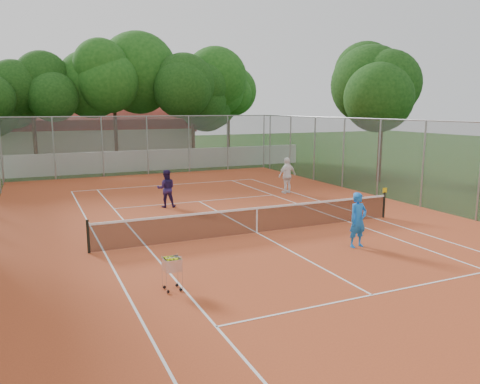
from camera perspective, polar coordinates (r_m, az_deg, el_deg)
name	(u,v)px	position (r m, az deg, el deg)	size (l,w,h in m)	color
ground	(257,233)	(17.31, 2.05, -5.05)	(120.00, 120.00, 0.00)	#16360E
court_pad	(257,233)	(17.31, 2.05, -5.01)	(18.00, 34.00, 0.02)	#B64923
court_lines	(257,233)	(17.30, 2.05, -4.97)	(10.98, 23.78, 0.01)	white
tennis_net	(257,220)	(17.18, 2.06, -3.40)	(11.88, 0.10, 0.98)	black
perimeter_fence	(257,180)	(16.89, 2.09, 1.51)	(18.00, 34.00, 4.00)	slate
boundary_wall	(142,161)	(34.97, -11.91, 3.76)	(26.00, 0.30, 1.50)	white
clubhouse	(94,134)	(44.35, -17.35, 6.72)	(16.40, 9.00, 4.40)	beige
tropical_trees	(131,102)	(37.70, -13.16, 10.64)	(29.00, 19.00, 10.00)	black
player_near	(358,220)	(15.84, 14.18, -3.32)	(0.66, 0.44, 1.82)	blue
player_far_left	(166,189)	(21.78, -8.99, 0.42)	(0.85, 0.66, 1.75)	#27194D
player_far_right	(287,175)	(25.20, 5.77, 2.03)	(1.13, 0.47, 1.94)	white
ball_hopper	(172,273)	(12.01, -8.28, -9.71)	(0.45, 0.45, 0.93)	silver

